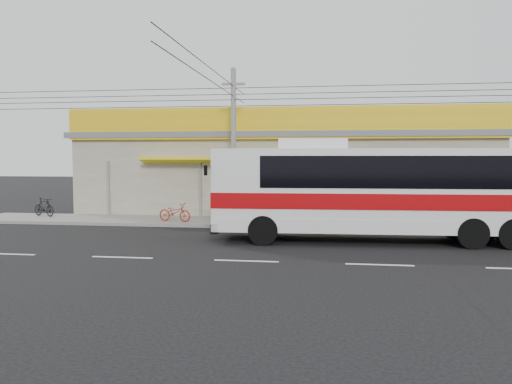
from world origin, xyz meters
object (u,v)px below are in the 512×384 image
(utility_pole, at_px, (233,96))
(coach_bus, at_px, (388,187))
(motorbike_dark, at_px, (44,207))
(motorbike_red, at_px, (175,212))

(utility_pole, bearing_deg, coach_bus, -29.51)
(motorbike_dark, relative_size, utility_pole, 0.05)
(coach_bus, xyz_separation_m, motorbike_red, (-9.37, 3.56, -1.49))
(motorbike_red, xyz_separation_m, motorbike_dark, (-7.30, 1.09, 0.04))
(coach_bus, relative_size, motorbike_dark, 7.99)
(motorbike_red, relative_size, utility_pole, 0.05)
(coach_bus, height_order, utility_pole, utility_pole)
(motorbike_red, relative_size, motorbike_dark, 1.06)
(motorbike_dark, bearing_deg, coach_bus, -80.88)
(coach_bus, xyz_separation_m, motorbike_dark, (-16.66, 4.66, -1.45))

